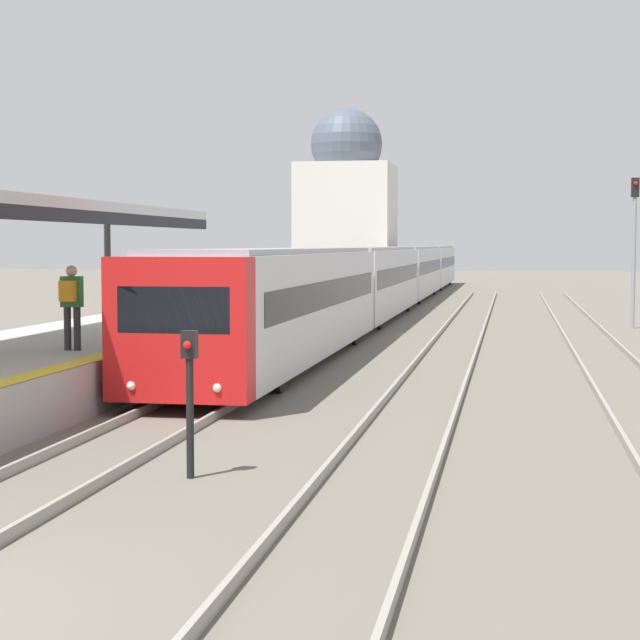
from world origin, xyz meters
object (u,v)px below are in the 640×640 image
Objects in this scene: signal_post_near at (190,387)px; person_on_platform at (71,300)px; signal_mast_far at (634,235)px; train_near at (391,274)px.

person_on_platform is at bearing 124.41° from signal_post_near.
signal_mast_far is at bearing 58.24° from person_on_platform.
signal_mast_far is (10.14, -11.26, 1.76)m from train_near.
person_on_platform is 0.86× the size of signal_post_near.
person_on_platform is at bearing -94.79° from train_near.
signal_mast_far is (12.82, 20.70, 1.44)m from person_on_platform.
person_on_platform is 0.30× the size of signal_mast_far.
person_on_platform is at bearing -121.76° from signal_mast_far.
person_on_platform is 7.75m from signal_post_near.
train_near is 12.35× the size of signal_mast_far.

